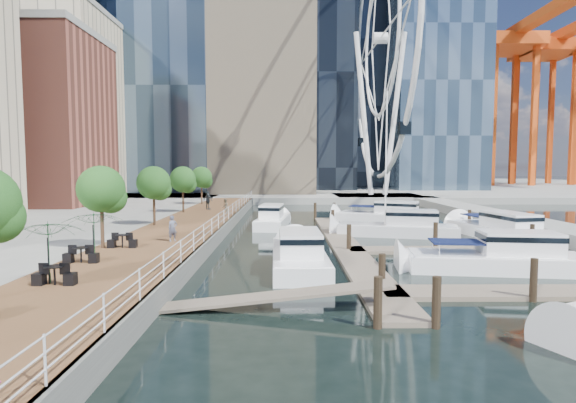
{
  "coord_description": "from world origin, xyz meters",
  "views": [
    {
      "loc": [
        -1.17,
        -20.96,
        5.5
      ],
      "look_at": [
        -0.95,
        11.86,
        3.0
      ],
      "focal_mm": 28.0,
      "sensor_mm": 36.0,
      "label": 1
    }
  ],
  "objects": [
    {
      "name": "pedestrian_near",
      "position": [
        -8.02,
        6.19,
        1.79
      ],
      "size": [
        0.69,
        0.66,
        1.58
      ],
      "primitive_type": "imported",
      "rotation": [
        0.0,
        0.0,
        0.69
      ],
      "color": "#4D5367",
      "rests_on": "boardwalk"
    },
    {
      "name": "pedestrian_mid",
      "position": [
        -6.92,
        21.9,
        1.74
      ],
      "size": [
        0.57,
        0.73,
        1.48
      ],
      "primitive_type": "imported",
      "rotation": [
        0.0,
        0.0,
        -1.59
      ],
      "color": "#807259",
      "rests_on": "boardwalk"
    },
    {
      "name": "pier",
      "position": [
        14.0,
        52.0,
        0.5
      ],
      "size": [
        14.0,
        12.0,
        1.0
      ],
      "primitive_type": "cube",
      "color": "gray",
      "rests_on": "ground"
    },
    {
      "name": "land_far",
      "position": [
        0.0,
        102.0,
        0.5
      ],
      "size": [
        200.0,
        114.0,
        1.0
      ],
      "primitive_type": "cube",
      "color": "gray",
      "rests_on": "ground"
    },
    {
      "name": "railing",
      "position": [
        -6.1,
        15.0,
        1.52
      ],
      "size": [
        0.1,
        60.0,
        1.05
      ],
      "primitive_type": null,
      "color": "white",
      "rests_on": "boardwalk"
    },
    {
      "name": "boardwalk",
      "position": [
        -9.0,
        15.0,
        0.5
      ],
      "size": [
        6.0,
        60.0,
        1.0
      ],
      "primitive_type": "cube",
      "color": "brown",
      "rests_on": "ground"
    },
    {
      "name": "cafe_tables",
      "position": [
        -10.4,
        -2.0,
        1.37
      ],
      "size": [
        2.5,
        13.7,
        0.74
      ],
      "color": "black",
      "rests_on": "ground"
    },
    {
      "name": "ground",
      "position": [
        0.0,
        0.0,
        0.0
      ],
      "size": [
        520.0,
        520.0,
        0.0
      ],
      "primitive_type": "plane",
      "color": "black",
      "rests_on": "ground"
    },
    {
      "name": "breakwater",
      "position": [
        20.0,
        20.0,
        0.5
      ],
      "size": [
        4.0,
        60.0,
        1.0
      ],
      "primitive_type": "cube",
      "color": "gray",
      "rests_on": "ground"
    },
    {
      "name": "seawall",
      "position": [
        -6.0,
        15.0,
        0.5
      ],
      "size": [
        0.25,
        60.0,
        1.0
      ],
      "primitive_type": "cube",
      "color": "#595954",
      "rests_on": "ground"
    },
    {
      "name": "cafe_seating",
      "position": [
        -10.16,
        -4.19,
        2.17
      ],
      "size": [
        3.47,
        14.61,
        2.45
      ],
      "color": "#0E361F",
      "rests_on": "ground"
    },
    {
      "name": "port_cranes",
      "position": [
        67.67,
        95.67,
        20.0
      ],
      "size": [
        40.0,
        52.0,
        38.0
      ],
      "color": "#D84C14",
      "rests_on": "ground"
    },
    {
      "name": "pedestrian_far",
      "position": [
        -9.4,
        26.9,
        1.98
      ],
      "size": [
        1.23,
        0.98,
        1.95
      ],
      "primitive_type": "imported",
      "rotation": [
        0.0,
        0.0,
        2.62
      ],
      "color": "#30373C",
      "rests_on": "boardwalk"
    },
    {
      "name": "yacht_foreground",
      "position": [
        10.03,
        2.37,
        0.0
      ],
      "size": [
        10.37,
        3.97,
        2.15
      ],
      "primitive_type": null,
      "rotation": [
        0.0,
        0.0,
        1.44
      ],
      "color": "white",
      "rests_on": "ground"
    },
    {
      "name": "moored_yachts",
      "position": [
        7.48,
        13.2,
        0.0
      ],
      "size": [
        21.75,
        36.61,
        11.5
      ],
      "color": "silver",
      "rests_on": "ground"
    },
    {
      "name": "ferris_wheel",
      "position": [
        14.0,
        52.0,
        25.92
      ],
      "size": [
        5.8,
        45.6,
        47.8
      ],
      "color": "white",
      "rests_on": "ground"
    },
    {
      "name": "street_trees",
      "position": [
        -11.4,
        14.0,
        4.29
      ],
      "size": [
        2.6,
        42.6,
        4.6
      ],
      "color": "#3F2B1C",
      "rests_on": "ground"
    },
    {
      "name": "floating_docks",
      "position": [
        7.97,
        9.98,
        0.49
      ],
      "size": [
        16.0,
        34.0,
        2.6
      ],
      "color": "#6D6051",
      "rests_on": "ground"
    }
  ]
}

